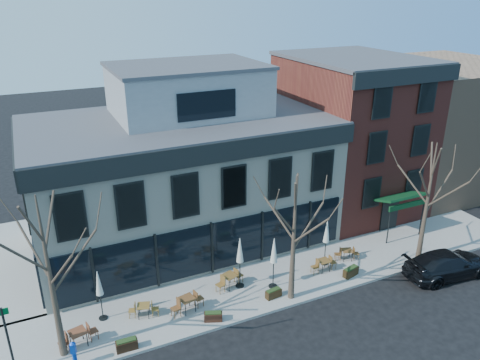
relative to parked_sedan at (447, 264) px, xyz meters
name	(u,v)px	position (x,y,z in m)	size (l,w,h in m)	color
ground	(212,275)	(-12.35, 5.74, -0.77)	(120.00, 120.00, 0.00)	black
sidewalk_front	(279,280)	(-9.10, 3.59, -0.69)	(33.50, 4.70, 0.15)	gray
sidewalk_side	(0,268)	(-23.60, 11.74, -0.69)	(4.50, 12.00, 0.15)	gray
corner_building	(182,171)	(-12.27, 10.81, 3.95)	(18.39, 10.39, 11.10)	silver
red_brick_building	(349,133)	(0.65, 10.72, 4.87)	(8.20, 11.78, 11.18)	maroon
bg_building	(438,123)	(10.65, 11.74, 4.23)	(12.00, 12.00, 10.00)	#8C664C
tree_corner	(51,278)	(-20.84, 2.54, 3.48)	(3.93, 3.98, 7.92)	#382B21
tree_mid	(294,238)	(-9.34, 1.84, 3.02)	(3.50, 3.55, 7.04)	#382B21
tree_right	(428,202)	(-0.34, 1.84, 3.25)	(3.72, 3.77, 7.48)	#382B21
sign_pole	(8,337)	(-22.85, 2.24, 1.31)	(0.50, 0.10, 3.40)	black
parked_sedan	(447,264)	(0.00, 0.00, 0.00)	(2.15, 5.30, 1.54)	black
call_box	(74,353)	(-20.45, 1.56, 0.09)	(0.28, 0.27, 1.34)	#0D3BB2
cafe_set_0	(78,337)	(-20.14, 2.82, -0.12)	(1.90, 0.89, 0.97)	brown
cafe_set_1	(144,309)	(-16.88, 3.62, -0.20)	(1.58, 0.86, 0.81)	brown
cafe_set_2	(187,303)	(-14.75, 3.07, -0.12)	(1.90, 0.89, 0.98)	brown
cafe_set_3	(230,280)	(-11.96, 4.07, -0.13)	(1.87, 0.99, 0.96)	brown
cafe_set_4	(324,264)	(-6.32, 3.23, -0.17)	(1.65, 0.67, 0.87)	brown
cafe_set_5	(347,253)	(-4.33, 3.67, -0.20)	(1.57, 0.90, 0.81)	brown
umbrella_0	(99,286)	(-18.80, 4.31, 1.34)	(0.44, 0.44, 2.77)	black
umbrella_2	(240,253)	(-11.41, 3.91, 1.52)	(0.48, 0.48, 3.03)	black
umbrella_3	(274,253)	(-9.77, 3.09, 1.53)	(0.49, 0.49, 3.05)	black
umbrella_4	(327,234)	(-5.83, 3.85, 1.40)	(0.46, 0.46, 2.86)	black
planter_0	(127,345)	(-18.18, 1.62, -0.35)	(0.99, 0.42, 0.55)	black
planter_1	(213,316)	(-13.84, 1.83, -0.37)	(0.97, 0.67, 0.50)	#311A10
planter_2	(274,293)	(-10.19, 2.24, -0.37)	(0.92, 0.46, 0.49)	black
planter_3	(351,272)	(-5.18, 2.15, -0.34)	(1.05, 0.64, 0.55)	black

